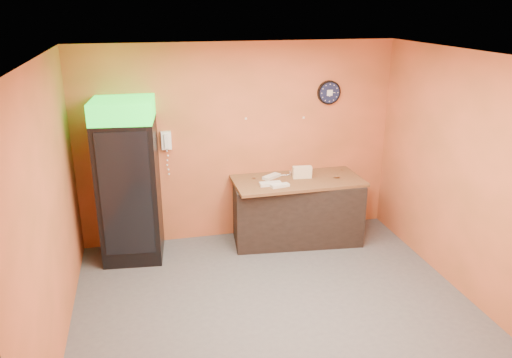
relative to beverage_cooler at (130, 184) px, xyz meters
name	(u,v)px	position (x,y,z in m)	size (l,w,h in m)	color
floor	(275,307)	(1.54, -1.60, -1.05)	(4.50, 4.50, 0.00)	#47474C
back_wall	(239,143)	(1.54, 0.40, 0.35)	(4.50, 0.02, 2.80)	#E1673F
left_wall	(49,212)	(-0.71, -1.60, 0.35)	(0.02, 4.00, 2.80)	#E1673F
right_wall	(466,176)	(3.79, -1.60, 0.35)	(0.02, 4.00, 2.80)	#E1673F
ceiling	(279,56)	(1.54, -1.60, 1.75)	(4.50, 4.00, 0.02)	white
beverage_cooler	(130,184)	(0.00, 0.00, 0.00)	(0.83, 0.84, 2.16)	black
prep_counter	(297,211)	(2.29, 0.00, -0.61)	(1.79, 0.80, 0.89)	black
wall_clock	(329,92)	(2.85, 0.37, 1.02)	(0.34, 0.06, 0.34)	black
wall_phone	(166,141)	(0.52, 0.34, 0.46)	(0.13, 0.11, 0.25)	white
butcher_paper	(297,180)	(2.29, 0.00, -0.14)	(1.80, 0.89, 0.04)	brown
sub_roll_stack	(302,172)	(2.37, 0.03, -0.03)	(0.27, 0.11, 0.17)	beige
wrapped_sandwich_left	(270,184)	(1.86, -0.16, -0.10)	(0.30, 0.12, 0.04)	silver
wrapped_sandwich_mid	(280,185)	(1.97, -0.24, -0.10)	(0.25, 0.10, 0.04)	silver
wrapped_sandwich_right	(271,177)	(1.95, 0.13, -0.10)	(0.28, 0.11, 0.04)	silver
kitchen_tool	(291,173)	(2.25, 0.17, -0.08)	(0.07, 0.07, 0.07)	silver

